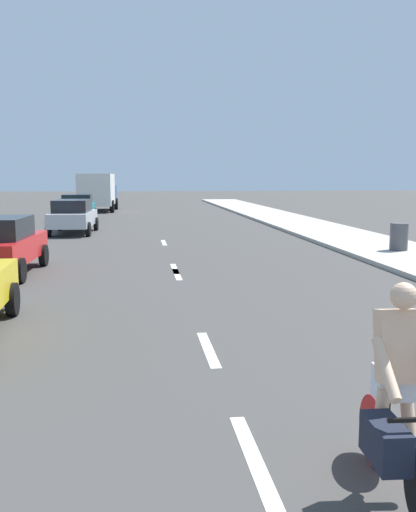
# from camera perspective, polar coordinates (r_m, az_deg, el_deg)

# --- Properties ---
(ground_plane) EXTENTS (160.00, 160.00, 0.00)m
(ground_plane) POSITION_cam_1_polar(r_m,az_deg,el_deg) (18.53, -3.88, -0.13)
(ground_plane) COLOR #423F3D
(sidewalk_strip) EXTENTS (3.60, 80.00, 0.14)m
(sidewalk_strip) POSITION_cam_1_polar(r_m,az_deg,el_deg) (22.29, 16.10, 1.15)
(sidewalk_strip) COLOR #B2ADA3
(sidewalk_strip) RESTS_ON ground
(lane_stripe_2) EXTENTS (0.16, 1.80, 0.01)m
(lane_stripe_2) POSITION_cam_1_polar(r_m,az_deg,el_deg) (5.70, 4.63, -19.66)
(lane_stripe_2) COLOR white
(lane_stripe_2) RESTS_ON ground
(lane_stripe_3) EXTENTS (0.16, 1.80, 0.01)m
(lane_stripe_3) POSITION_cam_1_polar(r_m,az_deg,el_deg) (8.82, 0.02, -9.39)
(lane_stripe_3) COLOR white
(lane_stripe_3) RESTS_ON ground
(lane_stripe_4) EXTENTS (0.16, 1.80, 0.01)m
(lane_stripe_4) POSITION_cam_1_polar(r_m,az_deg,el_deg) (15.33, -3.16, -1.85)
(lane_stripe_4) COLOR white
(lane_stripe_4) RESTS_ON ground
(lane_stripe_5) EXTENTS (0.16, 1.80, 0.01)m
(lane_stripe_5) POSITION_cam_1_polar(r_m,az_deg,el_deg) (16.22, -3.39, -1.30)
(lane_stripe_5) COLOR white
(lane_stripe_5) RESTS_ON ground
(lane_stripe_6) EXTENTS (0.16, 1.80, 0.01)m
(lane_stripe_6) POSITION_cam_1_polar(r_m,az_deg,el_deg) (22.58, -4.50, 1.36)
(lane_stripe_6) COLOR white
(lane_stripe_6) RESTS_ON ground
(cyclist) EXTENTS (0.63, 1.71, 1.82)m
(cyclist) POSITION_cam_1_polar(r_m,az_deg,el_deg) (4.95, 18.46, -14.02)
(cyclist) COLOR black
(cyclist) RESTS_ON ground
(parked_car_red) EXTENTS (2.03, 4.09, 1.57)m
(parked_car_red) POSITION_cam_1_polar(r_m,az_deg,el_deg) (16.14, -20.36, 1.15)
(parked_car_red) COLOR red
(parked_car_red) RESTS_ON ground
(parked_car_silver) EXTENTS (2.09, 4.21, 1.57)m
(parked_car_silver) POSITION_cam_1_polar(r_m,az_deg,el_deg) (26.76, -13.54, 4.01)
(parked_car_silver) COLOR #B7BABF
(parked_car_silver) RESTS_ON ground
(parked_car_teal) EXTENTS (2.11, 4.45, 1.57)m
(parked_car_teal) POSITION_cam_1_polar(r_m,az_deg,el_deg) (34.63, -13.06, 4.92)
(parked_car_teal) COLOR #14727A
(parked_car_teal) RESTS_ON ground
(delivery_truck) EXTENTS (2.86, 6.32, 2.80)m
(delivery_truck) POSITION_cam_1_polar(r_m,az_deg,el_deg) (43.40, -11.14, 6.47)
(delivery_truck) COLOR #23478C
(delivery_truck) RESTS_ON ground
(trash_bin_far) EXTENTS (0.60, 0.60, 0.93)m
(trash_bin_far) POSITION_cam_1_polar(r_m,az_deg,el_deg) (20.20, 18.79, 1.86)
(trash_bin_far) COLOR #47474C
(trash_bin_far) RESTS_ON sidewalk_strip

